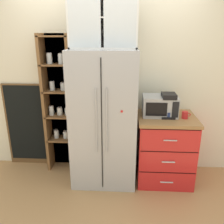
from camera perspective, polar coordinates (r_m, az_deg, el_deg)
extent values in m
plane|color=tan|center=(3.46, -1.73, -15.41)|extent=(10.48, 10.48, 0.00)
cube|color=silver|center=(3.33, -1.34, 7.19)|extent=(4.80, 0.10, 2.55)
cube|color=#ADAFB5|center=(3.07, -1.87, -1.52)|extent=(0.82, 0.67, 1.76)
cube|color=black|center=(2.75, -2.50, -3.94)|extent=(0.01, 0.01, 1.62)
cylinder|color=#ADAFB5|center=(2.72, -3.81, -2.29)|extent=(0.02, 0.02, 0.79)
cylinder|color=#ADAFB5|center=(2.71, -1.28, -2.35)|extent=(0.02, 0.02, 0.79)
cube|color=red|center=(2.67, 2.37, 0.13)|extent=(0.02, 0.01, 0.02)
cube|color=brown|center=(3.49, -12.13, 2.09)|extent=(0.45, 0.04, 1.93)
cube|color=brown|center=(3.42, -15.71, 1.45)|extent=(0.04, 0.24, 1.93)
cube|color=brown|center=(3.32, -9.69, 1.37)|extent=(0.04, 0.24, 1.93)
cube|color=brown|center=(3.54, -12.17, -6.33)|extent=(0.39, 0.24, 0.02)
cylinder|color=silver|center=(3.54, -13.31, -5.26)|extent=(0.07, 0.07, 0.11)
cylinder|color=#E0C67F|center=(3.55, -13.29, -5.50)|extent=(0.06, 0.06, 0.07)
cylinder|color=#B2B2B7|center=(3.52, -13.39, -4.35)|extent=(0.07, 0.07, 0.01)
cylinder|color=silver|center=(3.51, -11.11, -5.44)|extent=(0.08, 0.08, 0.10)
cylinder|color=#382316|center=(3.51, -11.09, -5.66)|extent=(0.07, 0.07, 0.07)
cylinder|color=#B2B2B7|center=(3.48, -11.16, -4.61)|extent=(0.07, 0.07, 0.01)
cube|color=brown|center=(3.41, -12.58, -0.88)|extent=(0.39, 0.24, 0.02)
cylinder|color=silver|center=(3.41, -14.45, 0.28)|extent=(0.07, 0.07, 0.12)
cylinder|color=brown|center=(3.42, -14.42, -0.02)|extent=(0.06, 0.06, 0.08)
cylinder|color=#B2B2B7|center=(3.39, -14.54, 1.37)|extent=(0.06, 0.06, 0.01)
cylinder|color=silver|center=(3.40, -12.51, 0.15)|extent=(0.08, 0.08, 0.10)
cylinder|color=#2D2D2D|center=(3.41, -12.49, -0.09)|extent=(0.07, 0.07, 0.07)
cylinder|color=#B2B2B7|center=(3.38, -12.58, 1.04)|extent=(0.07, 0.07, 0.01)
cylinder|color=silver|center=(3.36, -10.87, 0.06)|extent=(0.06, 0.06, 0.10)
cylinder|color=beige|center=(3.37, -10.86, -0.18)|extent=(0.05, 0.05, 0.07)
cylinder|color=#B2B2B7|center=(3.35, -10.93, 0.97)|extent=(0.06, 0.06, 0.01)
cube|color=brown|center=(3.31, -13.01, 4.96)|extent=(0.39, 0.24, 0.02)
cylinder|color=silver|center=(3.33, -14.29, 6.11)|extent=(0.07, 0.07, 0.11)
cylinder|color=#B77A38|center=(3.33, -14.27, 5.82)|extent=(0.06, 0.06, 0.08)
cylinder|color=#B2B2B7|center=(3.31, -14.38, 7.17)|extent=(0.06, 0.06, 0.01)
cylinder|color=silver|center=(3.29, -11.66, 6.02)|extent=(0.08, 0.08, 0.10)
cylinder|color=#CCB78C|center=(3.29, -11.65, 5.77)|extent=(0.07, 0.07, 0.07)
cylinder|color=#B2B2B7|center=(3.28, -11.72, 6.94)|extent=(0.08, 0.08, 0.01)
cube|color=brown|center=(3.24, -13.47, 11.10)|extent=(0.39, 0.24, 0.02)
cylinder|color=silver|center=(3.27, -14.92, 12.36)|extent=(0.07, 0.07, 0.13)
cylinder|color=white|center=(3.27, -14.89, 12.02)|extent=(0.06, 0.06, 0.09)
cylinder|color=#B2B2B7|center=(3.26, -15.02, 13.61)|extent=(0.07, 0.07, 0.01)
cylinder|color=silver|center=(3.22, -12.28, 12.43)|extent=(0.07, 0.07, 0.13)
cylinder|color=white|center=(3.22, -12.26, 12.09)|extent=(0.06, 0.06, 0.09)
cylinder|color=#B2B2B7|center=(3.21, -12.37, 13.67)|extent=(0.07, 0.07, 0.01)
cube|color=brown|center=(3.22, -13.96, 17.39)|extent=(0.39, 0.24, 0.02)
cube|color=red|center=(3.30, 12.56, -8.88)|extent=(0.72, 0.63, 0.87)
cube|color=#9E7042|center=(3.12, 13.15, -1.41)|extent=(0.75, 0.66, 0.04)
cube|color=black|center=(3.11, 13.25, -14.14)|extent=(0.70, 0.00, 0.01)
cube|color=silver|center=(3.17, 13.10, -16.27)|extent=(0.16, 0.01, 0.01)
cube|color=black|center=(2.96, 13.67, -9.39)|extent=(0.70, 0.00, 0.01)
cube|color=silver|center=(3.02, 13.50, -11.72)|extent=(0.16, 0.01, 0.01)
cube|color=black|center=(2.84, 14.11, -4.19)|extent=(0.70, 0.00, 0.01)
cube|color=silver|center=(2.88, 13.94, -6.71)|extent=(0.16, 0.01, 0.01)
cube|color=#ADAFB5|center=(3.10, 11.46, 1.54)|extent=(0.44, 0.32, 0.26)
cube|color=black|center=(2.94, 10.72, 0.63)|extent=(0.26, 0.01, 0.17)
cube|color=black|center=(2.98, 15.11, 0.54)|extent=(0.08, 0.01, 0.20)
cube|color=black|center=(3.09, 13.25, -0.92)|extent=(0.17, 0.20, 0.03)
cube|color=black|center=(3.11, 13.23, 1.85)|extent=(0.17, 0.06, 0.30)
cube|color=black|center=(3.01, 13.62, 3.83)|extent=(0.17, 0.20, 0.06)
cylinder|color=black|center=(3.06, 13.38, 0.34)|extent=(0.11, 0.11, 0.12)
cylinder|color=red|center=(3.09, 17.23, -0.70)|extent=(0.08, 0.08, 0.09)
torus|color=red|center=(3.10, 18.13, -0.64)|extent=(0.05, 0.01, 0.05)
cylinder|color=navy|center=(3.02, 13.47, -0.76)|extent=(0.07, 0.07, 0.09)
torus|color=navy|center=(3.03, 14.38, -0.70)|extent=(0.05, 0.01, 0.05)
cylinder|color=#285B33|center=(3.17, 13.03, 1.02)|extent=(0.07, 0.07, 0.18)
cone|color=#285B33|center=(3.14, 13.16, 2.67)|extent=(0.07, 0.07, 0.04)
cylinder|color=#285B33|center=(3.13, 13.20, 3.20)|extent=(0.03, 0.03, 0.07)
cylinder|color=black|center=(3.12, 13.25, 3.91)|extent=(0.03, 0.03, 0.01)
cylinder|color=silver|center=(3.11, 13.21, 0.79)|extent=(0.06, 0.06, 0.19)
cone|color=silver|center=(3.08, 13.35, 2.57)|extent=(0.06, 0.06, 0.04)
cylinder|color=silver|center=(3.07, 13.39, 3.11)|extent=(0.02, 0.02, 0.07)
cylinder|color=black|center=(3.06, 13.44, 3.83)|extent=(0.03, 0.03, 0.01)
cube|color=silver|center=(3.05, -1.81, 21.64)|extent=(0.79, 0.02, 0.68)
cube|color=silver|center=(2.91, -2.02, 15.31)|extent=(0.79, 0.32, 0.02)
cube|color=silver|center=(2.97, -10.08, 21.48)|extent=(0.02, 0.32, 0.68)
cube|color=silver|center=(2.90, 6.10, 21.72)|extent=(0.02, 0.32, 0.68)
cube|color=silver|center=(2.91, -2.10, 21.80)|extent=(0.76, 0.30, 0.02)
cube|color=silver|center=(2.78, -6.79, 21.84)|extent=(0.36, 0.01, 0.64)
cube|color=silver|center=(2.74, 2.02, 21.99)|extent=(0.36, 0.01, 0.64)
cylinder|color=silver|center=(2.94, -7.59, 15.44)|extent=(0.05, 0.05, 0.00)
cylinder|color=silver|center=(2.94, -7.62, 16.08)|extent=(0.01, 0.01, 0.07)
cone|color=silver|center=(2.94, -7.67, 17.25)|extent=(0.06, 0.06, 0.05)
cylinder|color=silver|center=(2.89, 3.65, 15.51)|extent=(0.05, 0.05, 0.00)
cylinder|color=silver|center=(2.89, 3.66, 16.16)|extent=(0.01, 0.01, 0.07)
cone|color=silver|center=(2.89, 3.69, 17.35)|extent=(0.06, 0.06, 0.05)
cylinder|color=white|center=(2.94, -7.09, 22.43)|extent=(0.06, 0.06, 0.07)
cylinder|color=white|center=(2.92, -3.78, 22.56)|extent=(0.06, 0.06, 0.07)
cylinder|color=white|center=(2.90, -0.42, 22.61)|extent=(0.06, 0.06, 0.07)
cylinder|color=white|center=(2.90, 2.96, 22.60)|extent=(0.06, 0.06, 0.07)
cube|color=brown|center=(3.74, -20.01, -3.02)|extent=(0.60, 0.04, 1.25)
cube|color=black|center=(3.71, -20.18, -2.70)|extent=(0.54, 0.01, 1.15)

